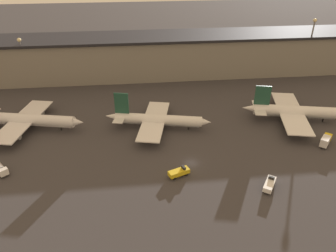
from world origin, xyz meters
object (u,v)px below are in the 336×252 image
Objects in this scene: airplane_0 at (26,120)px; airplane_1 at (157,120)px; service_vehicle_1 at (179,172)px; service_vehicle_0 at (270,184)px; service_vehicle_2 at (1,169)px; service_vehicle_3 at (326,140)px; airplane_2 at (294,111)px.

airplane_0 is 47.77m from airplane_1.
airplane_1 reaches higher than service_vehicle_1.
service_vehicle_0 is 1.14× the size of service_vehicle_2.
service_vehicle_2 is at bearing 134.32° from service_vehicle_3.
service_vehicle_0 is (-23.80, -37.25, -2.36)m from airplane_2.
service_vehicle_3 is (104.25, 4.10, 0.27)m from service_vehicle_2.
airplane_1 is at bearing 114.23° from service_vehicle_3.
airplane_2 reaches higher than service_vehicle_1.
service_vehicle_1 is (51.69, -33.87, -2.19)m from airplane_0.
airplane_1 reaches higher than service_vehicle_0.
airplane_1 is 5.53× the size of service_vehicle_3.
service_vehicle_0 reaches higher than service_vehicle_2.
service_vehicle_3 is at bearing -5.14° from airplane_1.
service_vehicle_2 is (-100.93, -22.17, -2.07)m from airplane_2.
service_vehicle_1 is at bearing -20.53° from airplane_0.
airplane_0 is 7.24× the size of service_vehicle_2.
service_vehicle_2 is (-48.43, -22.07, -1.68)m from airplane_1.
airplane_1 is at bearing -167.18° from airplane_2.
service_vehicle_1 is 52.83m from service_vehicle_3.
service_vehicle_0 is at bearing -109.87° from airplane_2.
service_vehicle_3 is at bearing -20.33° from service_vehicle_0.
airplane_0 is 6.33× the size of service_vehicle_0.
airplane_0 reaches higher than service_vehicle_3.
airplane_1 is 6.58× the size of service_vehicle_2.
airplane_2 is at bearing 63.81° from service_vehicle_2.
airplane_2 is 18.46m from service_vehicle_3.
airplane_1 is 5.79× the size of service_vehicle_1.
airplane_1 is at bearing 72.08° from service_vehicle_0.
service_vehicle_0 is 1.01× the size of service_vehicle_1.
service_vehicle_1 is at bearing 106.10° from service_vehicle_0.
airplane_2 is at bearing 10.00° from airplane_0.
airplane_2 is 6.60× the size of service_vehicle_2.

